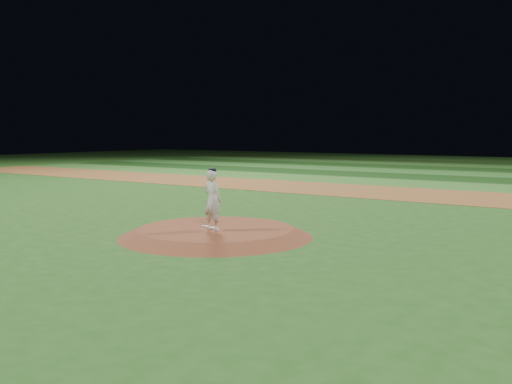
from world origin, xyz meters
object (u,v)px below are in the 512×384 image
pitching_rubber (210,227)px  rosin_bag (218,221)px  pitchers_mound (216,232)px  pitcher_on_mound (213,200)px

pitching_rubber → rosin_bag: rosin_bag is taller
pitchers_mound → rosin_bag: rosin_bag is taller
pitchers_mound → pitcher_on_mound: 1.07m
rosin_bag → pitching_rubber: bearing=-64.0°
rosin_bag → pitcher_on_mound: pitcher_on_mound is taller
pitching_rubber → pitcher_on_mound: 0.97m
pitching_rubber → pitchers_mound: bearing=32.5°
pitchers_mound → rosin_bag: bearing=125.9°
pitching_rubber → pitcher_on_mound: pitcher_on_mound is taller
pitchers_mound → rosin_bag: 1.09m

